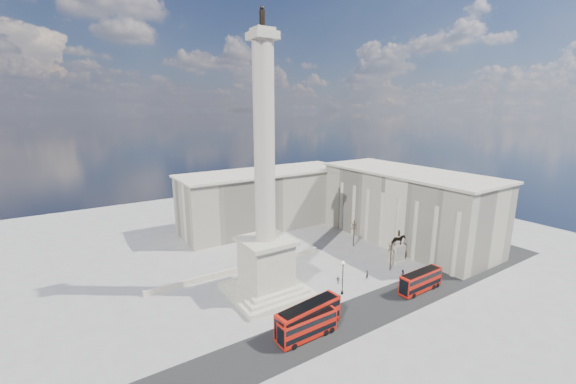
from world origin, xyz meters
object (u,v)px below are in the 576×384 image
Objects in this scene: pedestrian_crossing at (338,280)px; red_bus_c at (421,281)px; pedestrian_walking at (367,275)px; red_bus_b at (309,317)px; equestrian_statue at (398,251)px; nelsons_column at (265,228)px; pedestrian_standing at (402,274)px; red_bus_a at (308,326)px; victorian_lamp at (343,275)px.

red_bus_c is at bearing -177.24° from pedestrian_crossing.
pedestrian_walking is (-5.00, 9.01, -1.17)m from red_bus_c.
pedestrian_walking is (20.42, 7.74, -1.53)m from red_bus_b.
red_bus_c is 1.31× the size of equestrian_statue.
nelsons_column reaches higher than pedestrian_walking.
red_bus_c is at bearing -74.43° from pedestrian_walking.
red_bus_b is 17.09m from pedestrian_crossing.
equestrian_statue is 18.42m from pedestrian_crossing.
pedestrian_walking is 7.27m from pedestrian_standing.
red_bus_a reaches higher than pedestrian_standing.
victorian_lamp is 0.88× the size of equestrian_statue.
red_bus_b reaches higher than pedestrian_walking.
nelsons_column is 33.89m from equestrian_statue.
red_bus_b is at bearing -153.91° from victorian_lamp.
victorian_lamp is at bearing 27.78° from red_bus_a.
pedestrian_crossing is at bearing -18.85° from nelsons_column.
red_bus_b reaches higher than pedestrian_crossing.
equestrian_statue reaches higher than red_bus_c.
equestrian_statue is 4.79× the size of pedestrian_crossing.
victorian_lamp is at bearing -35.25° from nelsons_column.
nelsons_column is at bearing 27.47° from pedestrian_crossing.
nelsons_column is 5.13× the size of red_bus_a.
red_bus_c is 5.30× the size of pedestrian_walking.
victorian_lamp is at bearing 106.18° from pedestrian_crossing.
pedestrian_crossing is at bearing 34.38° from red_bus_a.
red_bus_b is (1.08, 1.25, 0.41)m from red_bus_a.
red_bus_c is 5.13× the size of pedestrian_standing.
pedestrian_walking is at bearing 118.10° from red_bus_c.
pedestrian_crossing is at bearing -26.34° from pedestrian_standing.
pedestrian_crossing is at bearing 151.19° from pedestrian_walking.
nelsons_column is at bearing 83.72° from red_bus_a.
red_bus_a is 1.46× the size of victorian_lamp.
nelsons_column reaches higher than victorian_lamp.
nelsons_column is at bearing 147.41° from red_bus_c.
red_bus_c is 13.49m from equestrian_statue.
red_bus_a is at bearing -161.08° from equestrian_statue.
red_bus_c is 6.28× the size of pedestrian_crossing.
equestrian_statue reaches higher than pedestrian_walking.
nelsons_column is 30.57m from pedestrian_standing.
victorian_lamp reaches higher than pedestrian_standing.
victorian_lamp reaches higher than red_bus_a.
nelsons_column is at bearing -23.79° from pedestrian_standing.
pedestrian_walking is at bearing -17.76° from nelsons_column.
red_bus_c is at bearing -0.83° from red_bus_a.
pedestrian_walking is 1.18× the size of pedestrian_crossing.
pedestrian_walking is at bearing 13.94° from red_bus_b.
red_bus_b is 1.56× the size of equestrian_statue.
pedestrian_standing is at bearing -7.64° from victorian_lamp.
red_bus_b reaches higher than pedestrian_standing.
red_bus_b reaches higher than red_bus_c.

